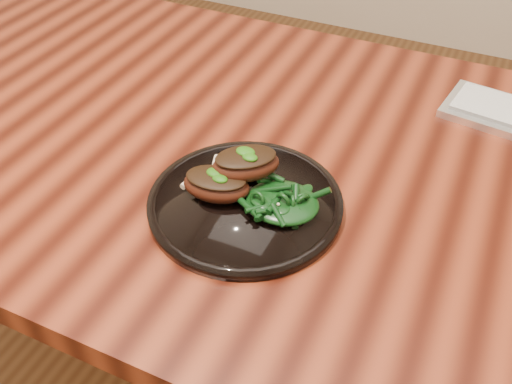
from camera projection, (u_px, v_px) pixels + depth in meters
desk at (270, 189)px, 0.92m from camera, size 1.60×0.80×0.75m
plate at (245, 203)px, 0.76m from camera, size 0.26×0.26×0.02m
lamb_chop_front at (216, 184)px, 0.75m from camera, size 0.10×0.07×0.04m
lamb_chop_back at (245, 163)px, 0.75m from camera, size 0.11×0.10×0.04m
herb_smear at (241, 167)px, 0.80m from camera, size 0.08×0.05×0.01m
greens_heap at (282, 199)px, 0.73m from camera, size 0.10×0.09×0.04m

